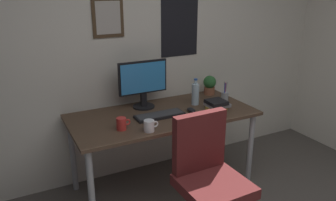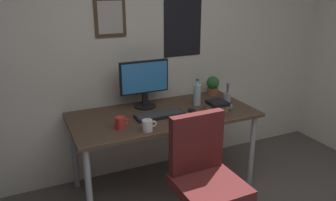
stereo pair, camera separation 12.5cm
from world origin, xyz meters
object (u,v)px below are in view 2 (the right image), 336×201
keyboard (160,115)px  potted_plant (213,85)px  office_chair (204,174)px  pen_cup (227,97)px  computer_mouse (192,110)px  coffee_mug_far (148,125)px  water_bottle (197,94)px  book_stack_left (218,106)px  monitor (144,82)px  coffee_mug_near (120,123)px

keyboard → potted_plant: 0.81m
office_chair → pen_cup: size_ratio=4.75×
pen_cup → computer_mouse: bearing=-168.3°
computer_mouse → coffee_mug_far: size_ratio=0.92×
office_chair → computer_mouse: (0.24, 0.64, 0.23)m
water_bottle → book_stack_left: bearing=-66.4°
computer_mouse → monitor: bearing=136.8°
monitor → book_stack_left: (0.56, -0.37, -0.19)m
keyboard → potted_plant: size_ratio=2.21×
coffee_mug_near → book_stack_left: 0.91m
coffee_mug_near → office_chair: bearing=-51.4°
office_chair → monitor: size_ratio=2.07×
office_chair → coffee_mug_near: office_chair is taller
computer_mouse → water_bottle: size_ratio=0.44×
pen_cup → book_stack_left: pen_cup is taller
keyboard → computer_mouse: (0.30, -0.03, 0.01)m
coffee_mug_near → coffee_mug_far: bearing=-35.3°
keyboard → coffee_mug_near: 0.40m
keyboard → pen_cup: 0.73m
office_chair → coffee_mug_far: size_ratio=7.91×
water_bottle → book_stack_left: water_bottle is taller
coffee_mug_far → book_stack_left: (0.73, 0.15, 0.00)m
keyboard → computer_mouse: computer_mouse is taller
monitor → book_stack_left: monitor is taller
keyboard → book_stack_left: (0.53, -0.09, 0.04)m
water_bottle → potted_plant: water_bottle is taller
potted_plant → monitor: bearing=-176.2°
coffee_mug_far → book_stack_left: 0.75m
keyboard → book_stack_left: book_stack_left is taller
potted_plant → book_stack_left: size_ratio=0.98×
monitor → coffee_mug_far: bearing=-108.5°
office_chair → coffee_mug_near: (-0.44, 0.56, 0.26)m
monitor → water_bottle: size_ratio=1.82×
water_bottle → pen_cup: size_ratio=1.26×
keyboard → book_stack_left: bearing=-9.3°
potted_plant → pen_cup: 0.28m
office_chair → book_stack_left: 0.79m
office_chair → coffee_mug_far: 0.57m
coffee_mug_far → book_stack_left: bearing=11.5°
monitor → coffee_mug_near: 0.56m
keyboard → coffee_mug_far: size_ratio=3.58×
keyboard → office_chair: bearing=-84.6°
keyboard → coffee_mug_near: (-0.38, -0.11, 0.04)m
pen_cup → book_stack_left: bearing=-142.9°
potted_plant → office_chair: bearing=-123.8°
office_chair → potted_plant: (0.67, 1.00, 0.32)m
office_chair → coffee_mug_far: bearing=121.7°
coffee_mug_far → pen_cup: size_ratio=0.60×
book_stack_left → coffee_mug_near: bearing=-178.6°
potted_plant → water_bottle: bearing=-145.5°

